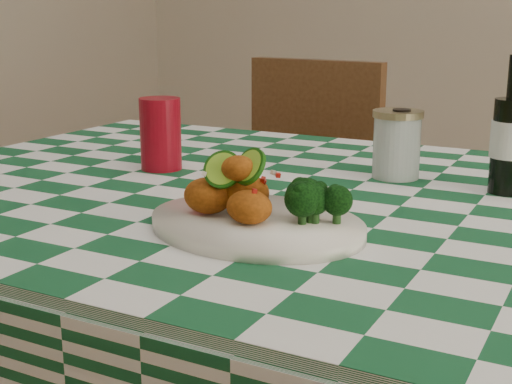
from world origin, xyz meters
The scene contains 8 objects.
plate centered at (-0.04, -0.22, 0.80)m, with size 0.32×0.25×0.02m, color white, non-canonical shape.
fried_chicken_pile centered at (-0.06, -0.22, 0.85)m, with size 0.13×0.10×0.08m, color #A95010, non-canonical shape.
broccoli_side centered at (0.05, -0.20, 0.83)m, with size 0.08×0.08×0.06m, color black, non-canonical shape.
red_tumbler centered at (-0.38, 0.05, 0.85)m, with size 0.08×0.08×0.13m, color maroon.
ketchup_bottle centered at (0.04, 0.18, 0.85)m, with size 0.06×0.06×0.13m, color #6E0905, non-canonical shape.
mason_jar centered at (0.04, 0.18, 0.85)m, with size 0.09×0.09×0.12m, color #B2BCBA, non-canonical shape.
beer_bottle centered at (0.23, 0.16, 0.90)m, with size 0.06×0.06×0.23m, color black, non-canonical shape.
wooden_chair_left centered at (-0.45, 0.72, 0.47)m, with size 0.43×0.45×0.94m, color #472814, non-canonical shape.
Camera 1 is at (0.40, -1.04, 1.08)m, focal length 50.00 mm.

